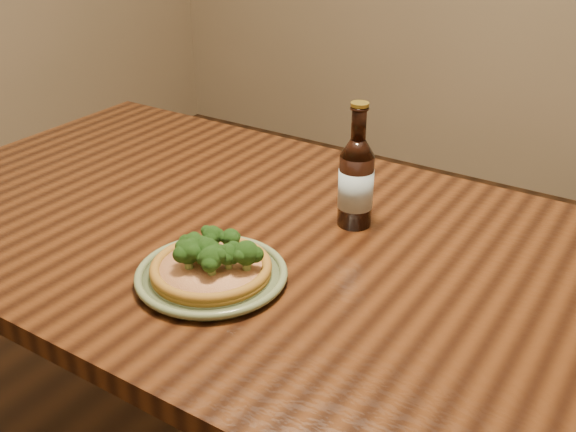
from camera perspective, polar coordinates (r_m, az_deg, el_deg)
The scene contains 4 objects.
table at distance 1.35m, azimuth -2.37°, elevation -4.73°, with size 1.60×0.90×0.75m.
plate at distance 1.15m, azimuth -6.49°, elevation -4.97°, with size 0.26×0.26×0.02m.
pizza at distance 1.14m, azimuth -6.47°, elevation -4.04°, with size 0.21×0.21×0.07m.
beer_bottle at distance 1.29m, azimuth 5.78°, elevation 2.94°, with size 0.07×0.07×0.25m.
Camera 1 is at (0.67, -0.83, 1.38)m, focal length 42.00 mm.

